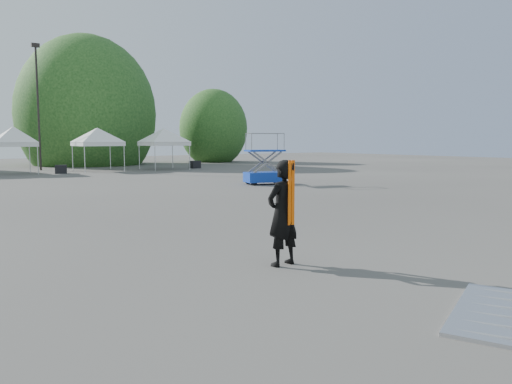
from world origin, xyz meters
TOP-DOWN VIEW (x-y plane):
  - ground at (0.00, 0.00)m, footprint 120.00×120.00m
  - light_pole_east at (3.00, 32.00)m, footprint 0.60×0.25m
  - tree_mid_e at (9.00, 39.00)m, footprint 5.12×5.12m
  - tree_far_e at (22.00, 37.00)m, footprint 3.84×3.84m
  - tent_e at (0.48, 28.41)m, footprint 3.81×3.81m
  - tent_f at (6.43, 28.58)m, footprint 4.54×4.54m
  - tent_g at (11.46, 27.44)m, footprint 4.55×4.55m
  - man at (-0.55, -2.46)m, footprint 0.79×0.57m
  - scissor_lift at (9.78, 11.69)m, footprint 2.34×1.58m
  - barrier_left at (0.15, -6.41)m, footprint 2.73×2.08m
  - crate_mid at (3.25, 27.19)m, footprint 0.93×0.81m
  - crate_east at (14.26, 27.36)m, footprint 0.87×0.71m

SIDE VIEW (x-z plane):
  - ground at x=0.00m, z-range 0.00..0.00m
  - barrier_left at x=0.15m, z-range 0.00..0.08m
  - crate_mid at x=3.25m, z-range 0.00..0.61m
  - crate_east at x=14.26m, z-range 0.00..0.63m
  - man at x=-0.55m, z-range 0.00..2.03m
  - scissor_lift at x=9.78m, z-range 0.01..2.77m
  - tent_e at x=0.48m, z-range 1.12..5.00m
  - tent_f at x=6.43m, z-range 1.12..5.00m
  - tent_g at x=11.46m, z-range 1.12..5.00m
  - tree_far_e at x=22.00m, z-range 0.70..6.55m
  - tree_mid_e at x=9.00m, z-range 0.94..8.74m
  - light_pole_east at x=3.00m, z-range 0.62..10.42m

